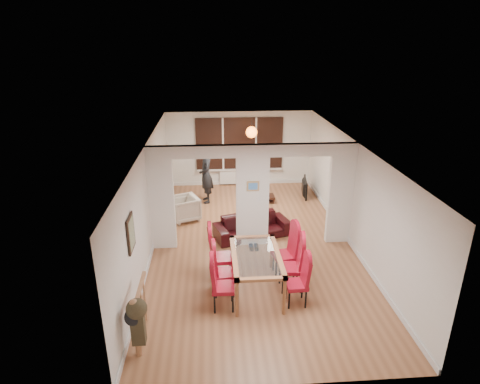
{
  "coord_description": "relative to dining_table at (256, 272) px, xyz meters",
  "views": [
    {
      "loc": [
        -0.96,
        -9.05,
        4.92
      ],
      "look_at": [
        -0.26,
        0.6,
        1.19
      ],
      "focal_mm": 30.0,
      "sensor_mm": 36.0,
      "label": 1
    }
  ],
  "objects": [
    {
      "name": "divider_wall",
      "position": [
        0.12,
        2.0,
        0.89
      ],
      "size": [
        5.0,
        0.18,
        2.6
      ],
      "primitive_type": "cube",
      "color": "white",
      "rests_on": "floor"
    },
    {
      "name": "stair_newel",
      "position": [
        -2.13,
        -1.2,
        0.14
      ],
      "size": [
        0.4,
        1.2,
        1.1
      ],
      "primitive_type": null,
      "color": "#A6724C",
      "rests_on": "floor"
    },
    {
      "name": "dining_chair_la",
      "position": [
        -0.69,
        -0.54,
        0.12
      ],
      "size": [
        0.44,
        0.44,
        1.07
      ],
      "primitive_type": null,
      "rotation": [
        0.0,
        0.0,
        -0.03
      ],
      "color": "maroon",
      "rests_on": "floor"
    },
    {
      "name": "dining_table",
      "position": [
        0.0,
        0.0,
        0.0
      ],
      "size": [
        0.99,
        1.76,
        0.82
      ],
      "primitive_type": null,
      "color": "#925935",
      "rests_on": "floor"
    },
    {
      "name": "pillar_photo",
      "position": [
        0.12,
        1.91,
        1.19
      ],
      "size": [
        0.3,
        0.03,
        0.25
      ],
      "primitive_type": "cube",
      "color": "#4C8CD8",
      "rests_on": "divider_wall"
    },
    {
      "name": "pendant_light",
      "position": [
        0.42,
        5.3,
        1.74
      ],
      "size": [
        0.36,
        0.36,
        0.36
      ],
      "primitive_type": "sphere",
      "color": "orange",
      "rests_on": "room_walls"
    },
    {
      "name": "bowl",
      "position": [
        0.86,
        4.85,
        -0.18
      ],
      "size": [
        0.2,
        0.2,
        0.05
      ],
      "primitive_type": "imported",
      "color": "black",
      "rests_on": "coffee_table"
    },
    {
      "name": "dining_chair_rb",
      "position": [
        0.72,
        0.0,
        0.16
      ],
      "size": [
        0.5,
        0.5,
        1.14
      ],
      "primitive_type": null,
      "rotation": [
        0.0,
        0.0,
        -0.09
      ],
      "color": "maroon",
      "rests_on": "floor"
    },
    {
      "name": "radiator",
      "position": [
        0.12,
        6.4,
        -0.11
      ],
      "size": [
        1.4,
        0.08,
        0.5
      ],
      "primitive_type": "cube",
      "color": "white",
      "rests_on": "floor"
    },
    {
      "name": "wall_poster",
      "position": [
        -2.35,
        -0.4,
        1.19
      ],
      "size": [
        0.04,
        0.52,
        0.67
      ],
      "primitive_type": "cube",
      "color": "gray",
      "rests_on": "room_walls"
    },
    {
      "name": "coffee_table",
      "position": [
        0.66,
        4.76,
        -0.31
      ],
      "size": [
        0.93,
        0.5,
        0.21
      ],
      "primitive_type": null,
      "rotation": [
        0.0,
        0.0,
        -0.06
      ],
      "color": "black",
      "rests_on": "floor"
    },
    {
      "name": "dining_chair_lc",
      "position": [
        -0.7,
        0.49,
        0.18
      ],
      "size": [
        0.51,
        0.51,
        1.19
      ],
      "primitive_type": null,
      "rotation": [
        0.0,
        0.0,
        0.07
      ],
      "color": "maroon",
      "rests_on": "floor"
    },
    {
      "name": "person",
      "position": [
        -1.04,
        4.91,
        0.48
      ],
      "size": [
        0.7,
        0.51,
        1.79
      ],
      "primitive_type": "imported",
      "rotation": [
        0.0,
        0.0,
        -1.44
      ],
      "color": "black",
      "rests_on": "floor"
    },
    {
      "name": "sofa",
      "position": [
        0.16,
        2.41,
        -0.13
      ],
      "size": [
        2.1,
        1.3,
        0.57
      ],
      "primitive_type": "imported",
      "rotation": [
        0.0,
        0.0,
        0.29
      ],
      "color": "black",
      "rests_on": "floor"
    },
    {
      "name": "dining_chair_rc",
      "position": [
        0.67,
        0.5,
        0.17
      ],
      "size": [
        0.55,
        0.55,
        1.16
      ],
      "primitive_type": null,
      "rotation": [
        0.0,
        0.0,
        0.21
      ],
      "color": "maroon",
      "rests_on": "floor"
    },
    {
      "name": "television",
      "position": [
        2.12,
        5.21,
        -0.12
      ],
      "size": [
        1.01,
        0.28,
        0.58
      ],
      "primitive_type": "imported",
      "rotation": [
        0.0,
        0.0,
        1.42
      ],
      "color": "black",
      "rests_on": "floor"
    },
    {
      "name": "bay_window_blinds",
      "position": [
        0.12,
        6.44,
        1.09
      ],
      "size": [
        3.0,
        0.08,
        1.8
      ],
      "primitive_type": "cube",
      "color": "black",
      "rests_on": "room_walls"
    },
    {
      "name": "floor",
      "position": [
        0.12,
        2.0,
        -0.41
      ],
      "size": [
        5.0,
        9.0,
        0.01
      ],
      "primitive_type": "cube",
      "color": "#965F3C",
      "rests_on": "ground"
    },
    {
      "name": "dining_chair_ra",
      "position": [
        0.74,
        -0.52,
        0.1
      ],
      "size": [
        0.43,
        0.43,
        1.02
      ],
      "primitive_type": null,
      "rotation": [
        0.0,
        0.0,
        0.05
      ],
      "color": "maroon",
      "rests_on": "floor"
    },
    {
      "name": "bottle",
      "position": [
        0.66,
        4.74,
        -0.08
      ],
      "size": [
        0.06,
        0.06,
        0.26
      ],
      "primitive_type": "cylinder",
      "color": "#143F19",
      "rests_on": "coffee_table"
    },
    {
      "name": "room_walls",
      "position": [
        0.12,
        2.0,
        0.89
      ],
      "size": [
        5.0,
        9.0,
        2.6
      ],
      "primitive_type": null,
      "color": "silver",
      "rests_on": "floor"
    },
    {
      "name": "shoes",
      "position": [
        0.14,
        1.7,
        -0.37
      ],
      "size": [
        0.22,
        0.24,
        0.09
      ],
      "primitive_type": null,
      "color": "black",
      "rests_on": "floor"
    },
    {
      "name": "armchair",
      "position": [
        -1.67,
        3.58,
        -0.06
      ],
      "size": [
        0.98,
        1.0,
        0.7
      ],
      "primitive_type": "imported",
      "rotation": [
        0.0,
        0.0,
        -1.17
      ],
      "color": "#BFB1A1",
      "rests_on": "floor"
    },
    {
      "name": "dining_chair_lb",
      "position": [
        -0.65,
        -0.06,
        0.13
      ],
      "size": [
        0.47,
        0.47,
        1.08
      ],
      "primitive_type": null,
      "rotation": [
        0.0,
        0.0,
        0.1
      ],
      "color": "maroon",
      "rests_on": "floor"
    }
  ]
}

